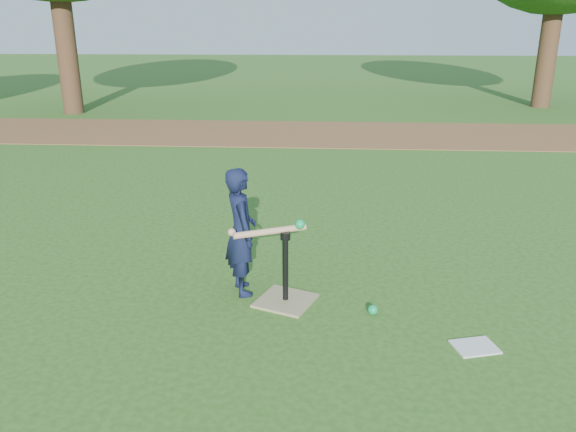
{
  "coord_description": "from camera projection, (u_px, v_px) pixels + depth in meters",
  "views": [
    {
      "loc": [
        0.55,
        -4.26,
        2.18
      ],
      "look_at": [
        0.24,
        0.2,
        0.65
      ],
      "focal_mm": 35.0,
      "sensor_mm": 36.0,
      "label": 1
    }
  ],
  "objects": [
    {
      "name": "swing_action",
      "position": [
        272.0,
        230.0,
        4.44
      ],
      "size": [
        0.62,
        0.3,
        0.13
      ],
      "color": "tan",
      "rests_on": "ground"
    },
    {
      "name": "batting_tee",
      "position": [
        286.0,
        290.0,
        4.62
      ],
      "size": [
        0.56,
        0.56,
        0.61
      ],
      "color": "#93855D",
      "rests_on": "ground"
    },
    {
      "name": "dirt_strip",
      "position": [
        300.0,
        133.0,
        11.84
      ],
      "size": [
        24.0,
        3.0,
        0.01
      ],
      "primitive_type": "cube",
      "color": "brown",
      "rests_on": "ground"
    },
    {
      "name": "clipboard",
      "position": [
        475.0,
        347.0,
        3.99
      ],
      "size": [
        0.35,
        0.3,
        0.01
      ],
      "primitive_type": "cube",
      "rotation": [
        0.0,
        0.0,
        0.27
      ],
      "color": "silver",
      "rests_on": "ground"
    },
    {
      "name": "child",
      "position": [
        241.0,
        232.0,
        4.67
      ],
      "size": [
        0.39,
        0.47,
        1.09
      ],
      "primitive_type": "imported",
      "rotation": [
        0.0,
        0.0,
        1.94
      ],
      "color": "black",
      "rests_on": "ground"
    },
    {
      "name": "ground",
      "position": [
        258.0,
        295.0,
        4.76
      ],
      "size": [
        80.0,
        80.0,
        0.0
      ],
      "primitive_type": "plane",
      "color": "#285116",
      "rests_on": "ground"
    },
    {
      "name": "wiffle_ball_ground",
      "position": [
        373.0,
        310.0,
        4.44
      ],
      "size": [
        0.08,
        0.08,
        0.08
      ],
      "primitive_type": "sphere",
      "color": "#0D944D",
      "rests_on": "ground"
    }
  ]
}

